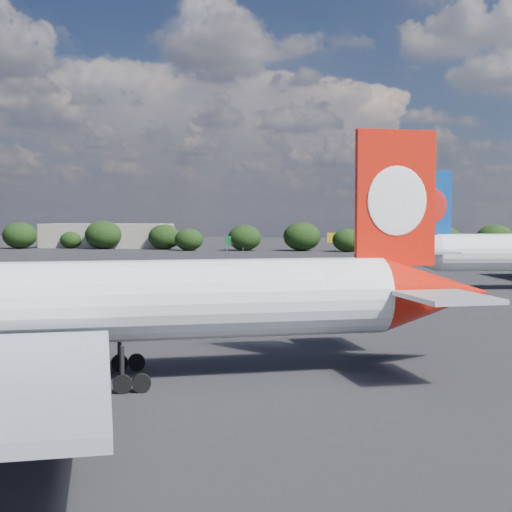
# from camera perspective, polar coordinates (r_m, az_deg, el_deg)

# --- Properties ---
(ground) EXTENTS (500.00, 500.00, 0.00)m
(ground) POSITION_cam_1_polar(r_m,az_deg,el_deg) (99.11, -4.54, -2.98)
(ground) COLOR black
(ground) RESTS_ON ground
(qantas_airliner) EXTENTS (49.17, 47.32, 16.66)m
(qantas_airliner) POSITION_cam_1_polar(r_m,az_deg,el_deg) (46.75, -11.20, -3.77)
(qantas_airliner) COLOR white
(qantas_airliner) RESTS_ON ground
(terminal_building) EXTENTS (42.00, 16.00, 8.00)m
(terminal_building) POSITION_cam_1_polar(r_m,az_deg,el_deg) (244.44, -11.83, 1.61)
(terminal_building) COLOR gray
(terminal_building) RESTS_ON ground
(highway_sign) EXTENTS (6.00, 0.30, 4.50)m
(highway_sign) POSITION_cam_1_polar(r_m,az_deg,el_deg) (215.83, -1.70, 1.23)
(highway_sign) COLOR #136229
(highway_sign) RESTS_ON ground
(billboard_yellow) EXTENTS (5.00, 0.30, 5.50)m
(billboard_yellow) POSITION_cam_1_polar(r_m,az_deg,el_deg) (218.01, 6.37, 1.43)
(billboard_yellow) COLOR yellow
(billboard_yellow) RESTS_ON ground
(horizon_treeline) EXTENTS (206.40, 14.94, 9.26)m
(horizon_treeline) POSITION_cam_1_polar(r_m,az_deg,el_deg) (216.77, 3.28, 1.48)
(horizon_treeline) COLOR black
(horizon_treeline) RESTS_ON ground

